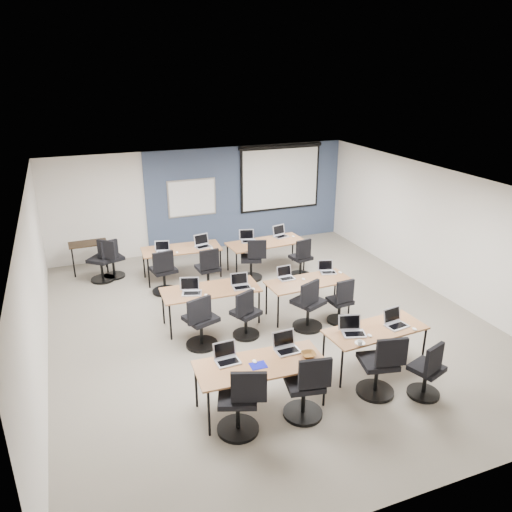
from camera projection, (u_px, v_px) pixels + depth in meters
name	position (u px, v px, depth m)	size (l,w,h in m)	color
floor	(268.00, 322.00, 9.73)	(8.00, 9.00, 0.02)	#6B6354
ceiling	(269.00, 186.00, 8.75)	(8.00, 9.00, 0.02)	white
wall_back	(203.00, 200.00, 13.15)	(8.00, 0.04, 2.70)	beige
wall_front	(430.00, 401.00, 5.33)	(8.00, 0.04, 2.70)	beige
wall_left	(35.00, 291.00, 7.88)	(0.04, 9.00, 2.70)	beige
wall_right	(442.00, 233.00, 10.60)	(0.04, 9.00, 2.70)	beige
blue_accent_panel	(247.00, 196.00, 13.54)	(5.50, 0.04, 2.70)	#3D5977
whiteboard	(192.00, 198.00, 12.94)	(1.28, 0.03, 0.98)	#AFAFAF
projector_screen	(281.00, 174.00, 13.62)	(2.40, 0.10, 1.82)	black
training_table_front_left	(260.00, 366.00, 7.11)	(1.86, 0.78, 0.73)	#93602B
training_table_front_right	(375.00, 331.00, 8.04)	(1.66, 0.69, 0.73)	olive
training_table_mid_left	(211.00, 291.00, 9.44)	(1.84, 0.77, 0.73)	olive
training_table_mid_right	(309.00, 283.00, 9.80)	(1.68, 0.70, 0.73)	#996B3D
training_table_back_left	(182.00, 250.00, 11.52)	(1.80, 0.75, 0.73)	brown
training_table_back_right	(266.00, 244.00, 11.93)	(1.85, 0.77, 0.73)	olive
laptop_0	(227.00, 357.00, 7.13)	(0.34, 0.29, 0.26)	silver
mouse_0	(255.00, 361.00, 7.12)	(0.06, 0.10, 0.04)	white
task_chair_0	(240.00, 406.00, 6.67)	(0.61, 0.58, 1.05)	black
laptop_1	(286.00, 346.00, 7.41)	(0.35, 0.30, 0.27)	#BABABA
mouse_1	(302.00, 352.00, 7.35)	(0.05, 0.09, 0.03)	white
task_chair_1	(306.00, 391.00, 6.97)	(0.57, 0.57, 1.04)	black
laptop_2	(352.00, 329.00, 7.87)	(0.36, 0.30, 0.27)	silver
mouse_2	(370.00, 335.00, 7.80)	(0.06, 0.10, 0.04)	white
task_chair_2	(380.00, 370.00, 7.45)	(0.58, 0.58, 1.05)	black
laptop_3	(395.00, 321.00, 8.11)	(0.35, 0.30, 0.27)	#BCBCBC
mouse_3	(415.00, 329.00, 7.98)	(0.06, 0.10, 0.03)	white
task_chair_3	(427.00, 374.00, 7.41)	(0.51, 0.49, 0.97)	black
laptop_4	(191.00, 289.00, 9.26)	(0.36, 0.31, 0.27)	silver
mouse_4	(206.00, 295.00, 9.15)	(0.06, 0.10, 0.04)	white
task_chair_4	(201.00, 325.00, 8.72)	(0.59, 0.57, 1.04)	black
laptop_5	(241.00, 284.00, 9.49)	(0.34, 0.29, 0.26)	#B7B7B7
mouse_5	(253.00, 289.00, 9.40)	(0.06, 0.10, 0.04)	white
task_chair_5	(246.00, 318.00, 9.05)	(0.53, 0.50, 0.98)	black
laptop_6	(286.00, 275.00, 9.88)	(0.31, 0.26, 0.24)	#9C9BA8
mouse_6	(303.00, 279.00, 9.83)	(0.06, 0.10, 0.04)	white
task_chair_6	(308.00, 308.00, 9.32)	(0.61, 0.57, 1.05)	black
laptop_7	(327.00, 270.00, 10.16)	(0.31, 0.26, 0.24)	#B4B4B8
mouse_7	(340.00, 272.00, 10.15)	(0.06, 0.10, 0.04)	white
task_chair_7	(341.00, 305.00, 9.58)	(0.46, 0.46, 0.95)	black
laptop_8	(163.00, 250.00, 11.23)	(0.33, 0.28, 0.25)	#A09FAC
mouse_8	(177.00, 252.00, 11.22)	(0.06, 0.09, 0.03)	white
task_chair_8	(164.00, 275.00, 10.80)	(0.56, 0.56, 1.03)	black
laptop_9	(202.00, 244.00, 11.60)	(0.36, 0.31, 0.27)	silver
mouse_9	(212.00, 248.00, 11.47)	(0.06, 0.09, 0.03)	white
task_chair_9	(208.00, 273.00, 10.96)	(0.53, 0.53, 1.01)	black
laptop_10	(248.00, 238.00, 11.94)	(0.35, 0.30, 0.27)	silver
mouse_10	(261.00, 242.00, 11.90)	(0.06, 0.09, 0.03)	white
task_chair_10	(253.00, 263.00, 11.51)	(0.55, 0.53, 1.01)	black
laptop_11	(280.00, 234.00, 12.27)	(0.35, 0.30, 0.27)	#B7B7B7
mouse_11	(293.00, 236.00, 12.25)	(0.06, 0.10, 0.03)	white
task_chair_11	(301.00, 261.00, 11.66)	(0.49, 0.49, 0.97)	black
blue_mousepad	(258.00, 365.00, 7.04)	(0.23, 0.19, 0.01)	#0D11A3
snack_bowl	(308.00, 355.00, 7.25)	(0.22, 0.22, 0.05)	brown
snack_plate	(360.00, 343.00, 7.60)	(0.16, 0.16, 0.01)	white
coffee_cup	(360.00, 343.00, 7.51)	(0.08, 0.08, 0.07)	white
utility_table	(88.00, 247.00, 11.83)	(0.87, 0.48, 0.75)	black
spare_chair_a	(112.00, 262.00, 11.60)	(0.51, 0.50, 0.98)	black
spare_chair_b	(103.00, 264.00, 11.43)	(0.63, 0.54, 1.02)	black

